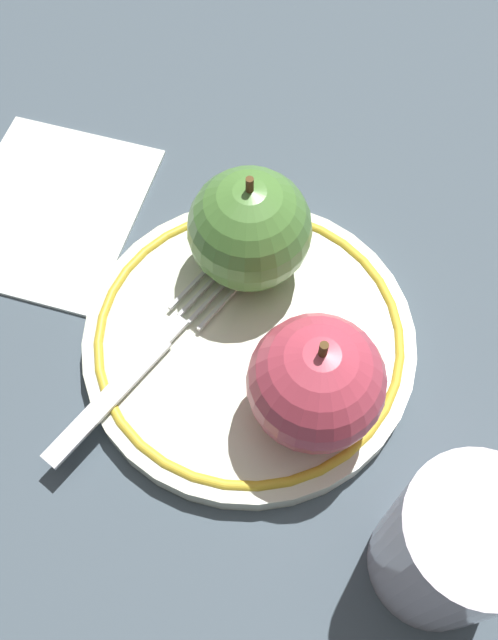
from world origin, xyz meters
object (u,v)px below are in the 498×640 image
object	(u,v)px
plate	(249,341)
apple_red_whole	(250,229)
apple_second_whole	(316,383)
napkin_folded	(51,209)
drinking_glass	(453,547)
fork	(149,356)

from	to	relation	value
plate	apple_red_whole	distance (m)	0.07
apple_second_whole	napkin_folded	size ratio (longest dim) A/B	0.59
drinking_glass	napkin_folded	size ratio (longest dim) A/B	0.70
drinking_glass	apple_red_whole	bearing A→B (deg)	-41.83
napkin_folded	apple_red_whole	bearing A→B (deg)	178.42
fork	apple_second_whole	bearing A→B (deg)	-70.22
plate	drinking_glass	world-z (taller)	drinking_glass
apple_red_whole	fork	world-z (taller)	apple_red_whole
plate	fork	xyz separation A→B (m)	(0.05, 0.04, 0.01)
fork	napkin_folded	xyz separation A→B (m)	(0.12, -0.09, -0.02)
apple_second_whole	napkin_folded	distance (m)	0.24
apple_red_whole	drinking_glass	distance (m)	0.21
apple_red_whole	napkin_folded	world-z (taller)	apple_red_whole
apple_red_whole	drinking_glass	world-z (taller)	apple_red_whole
apple_second_whole	fork	distance (m)	0.11
fork	plate	bearing A→B (deg)	-37.55
apple_red_whole	apple_second_whole	world-z (taller)	same
plate	apple_red_whole	world-z (taller)	apple_red_whole
apple_red_whole	napkin_folded	size ratio (longest dim) A/B	0.59
apple_red_whole	drinking_glass	size ratio (longest dim) A/B	0.84
apple_second_whole	drinking_glass	xyz separation A→B (m)	(-0.09, 0.06, -0.01)
apple_second_whole	napkin_folded	xyz separation A→B (m)	(0.22, -0.09, -0.05)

